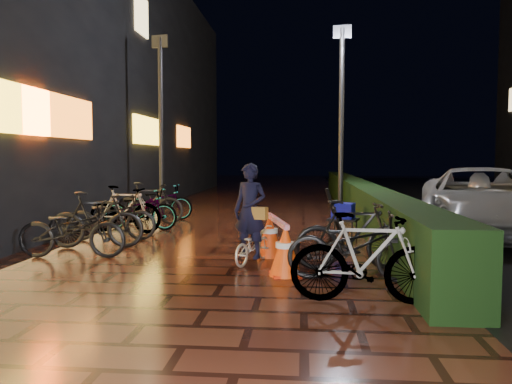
# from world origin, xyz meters

# --- Properties ---
(ground) EXTENTS (80.00, 80.00, 0.00)m
(ground) POSITION_xyz_m (0.00, 0.00, 0.00)
(ground) COLOR #381911
(ground) RESTS_ON ground
(hedge) EXTENTS (0.70, 20.00, 1.00)m
(hedge) POSITION_xyz_m (3.30, 8.00, 0.50)
(hedge) COLOR black
(hedge) RESTS_ON ground
(van) EXTENTS (3.66, 5.82, 1.50)m
(van) POSITION_xyz_m (5.56, 4.19, 0.76)
(van) COLOR #9D9DA1
(van) RESTS_ON ground
(storefront_block) EXTENTS (12.09, 22.00, 9.00)m
(storefront_block) POSITION_xyz_m (-9.50, 11.50, 4.50)
(storefront_block) COLOR black
(storefront_block) RESTS_ON ground
(lamp_post_hedge) EXTENTS (0.51, 0.15, 5.34)m
(lamp_post_hedge) POSITION_xyz_m (2.70, 6.94, 2.94)
(lamp_post_hedge) COLOR black
(lamp_post_hedge) RESTS_ON ground
(lamp_post_sf) EXTENTS (0.50, 0.16, 5.18)m
(lamp_post_sf) POSITION_xyz_m (-2.40, 6.89, 2.85)
(lamp_post_sf) COLOR black
(lamp_post_sf) RESTS_ON ground
(cyclist) EXTENTS (0.80, 1.21, 1.64)m
(cyclist) POSITION_xyz_m (0.82, 0.84, 0.61)
(cyclist) COLOR silver
(cyclist) RESTS_ON ground
(traffic_barrier) EXTENTS (0.83, 1.88, 0.77)m
(traffic_barrier) POSITION_xyz_m (1.24, 0.77, 0.38)
(traffic_barrier) COLOR #FF490D
(traffic_barrier) RESTS_ON ground
(cart_assembly) EXTENTS (0.76, 0.65, 1.11)m
(cart_assembly) POSITION_xyz_m (2.48, 3.36, 0.57)
(cart_assembly) COLOR black
(cart_assembly) RESTS_ON ground
(parked_bikes_storefront) EXTENTS (2.05, 6.09, 1.08)m
(parked_bikes_storefront) POSITION_xyz_m (-2.32, 3.70, 0.51)
(parked_bikes_storefront) COLOR black
(parked_bikes_storefront) RESTS_ON ground
(parked_bikes_hedge) EXTENTS (1.93, 2.38, 1.08)m
(parked_bikes_hedge) POSITION_xyz_m (2.39, -0.28, 0.52)
(parked_bikes_hedge) COLOR black
(parked_bikes_hedge) RESTS_ON ground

